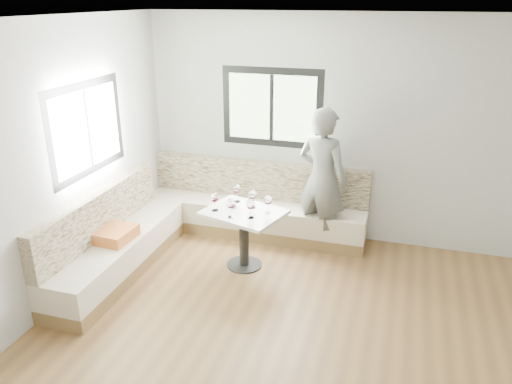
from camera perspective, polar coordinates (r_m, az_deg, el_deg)
room at (r=3.98m, az=4.06°, el=-1.44°), size 5.01×5.01×2.81m
banquette at (r=6.21m, az=-6.63°, el=-3.68°), size 2.90×2.80×0.95m
table at (r=5.70m, az=-1.39°, el=-3.82°), size 1.00×0.87×0.70m
person at (r=6.06m, az=7.58°, el=1.37°), size 0.76×0.64×1.78m
olive_ramekin at (r=5.72m, az=-2.61°, el=-1.60°), size 0.09×0.09×0.04m
wine_glass_a at (r=5.60m, az=-4.74°, el=-0.68°), size 0.10×0.10×0.22m
wine_glass_b at (r=5.42m, az=-2.88°, el=-1.40°), size 0.10×0.10×0.22m
wine_glass_c at (r=5.40m, az=-0.62°, el=-1.48°), size 0.10×0.10×0.22m
wine_glass_d at (r=5.66m, az=-0.40°, el=-0.37°), size 0.10×0.10×0.22m
wine_glass_e at (r=5.51m, az=1.36°, el=-0.97°), size 0.10×0.10×0.22m
wine_glass_f at (r=5.83m, az=-2.17°, el=0.28°), size 0.10×0.10×0.22m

